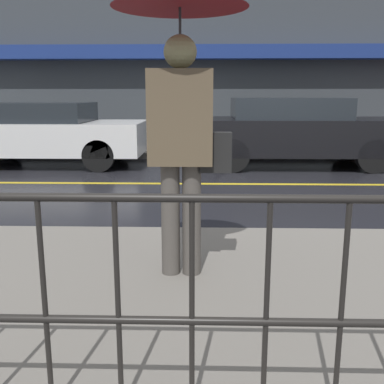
% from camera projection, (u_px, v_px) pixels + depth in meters
% --- Properties ---
extents(ground_plane, '(80.00, 80.00, 0.00)m').
position_uv_depth(ground_plane, '(265.00, 184.00, 7.81)').
color(ground_plane, black).
extents(sidewalk_near, '(28.00, 3.09, 0.14)m').
position_uv_depth(sidewalk_near, '(348.00, 299.00, 3.27)').
color(sidewalk_near, slate).
rests_on(sidewalk_near, ground_plane).
extents(sidewalk_far, '(28.00, 1.62, 0.14)m').
position_uv_depth(sidewalk_far, '(245.00, 152.00, 11.60)').
color(sidewalk_far, slate).
rests_on(sidewalk_far, ground_plane).
extents(lane_marking, '(25.20, 0.12, 0.01)m').
position_uv_depth(lane_marking, '(265.00, 184.00, 7.81)').
color(lane_marking, gold).
rests_on(lane_marking, ground_plane).
extents(building_storefront, '(28.00, 0.85, 5.24)m').
position_uv_depth(building_storefront, '(245.00, 53.00, 11.97)').
color(building_storefront, '#383D42').
rests_on(building_storefront, ground_plane).
extents(pedestrian, '(0.98, 0.98, 2.21)m').
position_uv_depth(pedestrian, '(181.00, 56.00, 3.23)').
color(pedestrian, '#4C4742').
rests_on(pedestrian, sidewalk_near).
extents(car_white, '(4.19, 1.88, 1.36)m').
position_uv_depth(car_white, '(46.00, 133.00, 9.78)').
color(car_white, silver).
rests_on(car_white, ground_plane).
extents(car_black, '(4.50, 1.87, 1.46)m').
position_uv_depth(car_black, '(294.00, 131.00, 9.62)').
color(car_black, black).
rests_on(car_black, ground_plane).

